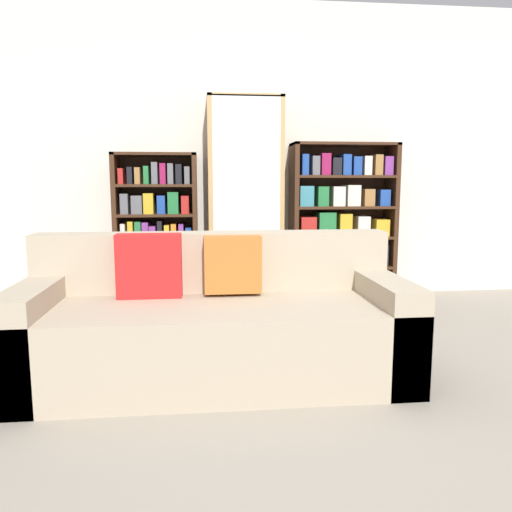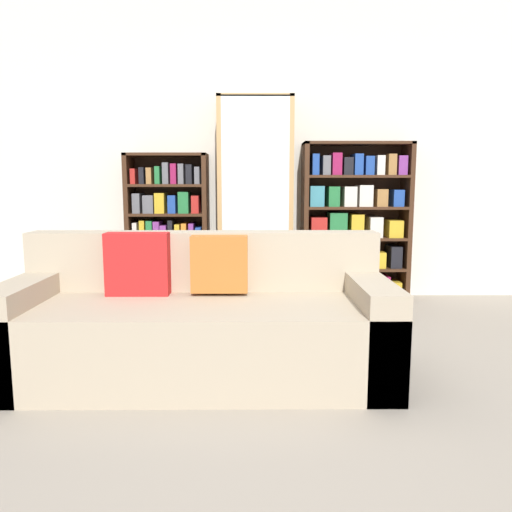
{
  "view_description": "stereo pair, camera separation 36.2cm",
  "coord_description": "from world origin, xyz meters",
  "px_view_note": "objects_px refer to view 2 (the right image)",
  "views": [
    {
      "loc": [
        -0.56,
        -2.3,
        1.07
      ],
      "look_at": [
        -0.18,
        1.27,
        0.55
      ],
      "focal_mm": 35.0,
      "sensor_mm": 36.0,
      "label": 1
    },
    {
      "loc": [
        -0.2,
        -2.32,
        1.07
      ],
      "look_at": [
        -0.18,
        1.27,
        0.55
      ],
      "focal_mm": 35.0,
      "sensor_mm": 36.0,
      "label": 2
    }
  ],
  "objects_px": {
    "bookshelf_left": "(169,232)",
    "wine_bottle": "(335,296)",
    "bookshelf_right": "(354,225)",
    "display_cabinet": "(255,202)",
    "couch": "(199,324)"
  },
  "relations": [
    {
      "from": "bookshelf_left",
      "to": "wine_bottle",
      "type": "distance_m",
      "value": 1.62
    },
    {
      "from": "bookshelf_right",
      "to": "display_cabinet",
      "type": "bearing_deg",
      "value": -178.97
    },
    {
      "from": "bookshelf_right",
      "to": "wine_bottle",
      "type": "relative_size",
      "value": 3.56
    },
    {
      "from": "bookshelf_left",
      "to": "wine_bottle",
      "type": "xyz_separation_m",
      "value": [
        1.44,
        -0.57,
        -0.47
      ]
    },
    {
      "from": "bookshelf_right",
      "to": "wine_bottle",
      "type": "bearing_deg",
      "value": -113.54
    },
    {
      "from": "bookshelf_right",
      "to": "wine_bottle",
      "type": "distance_m",
      "value": 0.82
    },
    {
      "from": "display_cabinet",
      "to": "wine_bottle",
      "type": "bearing_deg",
      "value": -40.74
    },
    {
      "from": "bookshelf_right",
      "to": "bookshelf_left",
      "type": "bearing_deg",
      "value": -180.0
    },
    {
      "from": "couch",
      "to": "display_cabinet",
      "type": "relative_size",
      "value": 1.15
    },
    {
      "from": "couch",
      "to": "bookshelf_left",
      "type": "bearing_deg",
      "value": 104.4
    },
    {
      "from": "bookshelf_left",
      "to": "bookshelf_right",
      "type": "height_order",
      "value": "bookshelf_right"
    },
    {
      "from": "bookshelf_right",
      "to": "wine_bottle",
      "type": "xyz_separation_m",
      "value": [
        -0.25,
        -0.57,
        -0.53
      ]
    },
    {
      "from": "bookshelf_left",
      "to": "bookshelf_right",
      "type": "bearing_deg",
      "value": 0.0
    },
    {
      "from": "bookshelf_left",
      "to": "bookshelf_right",
      "type": "xyz_separation_m",
      "value": [
        1.69,
        0.0,
        0.06
      ]
    },
    {
      "from": "bookshelf_left",
      "to": "couch",
      "type": "bearing_deg",
      "value": -75.6
    }
  ]
}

